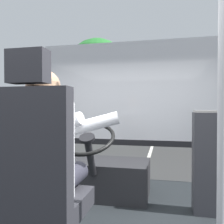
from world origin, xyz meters
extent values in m
cube|color=#313131|center=(0.00, 8.80, -0.03)|extent=(18.00, 44.00, 0.05)
cube|color=silver|center=(0.00, 8.80, 0.00)|extent=(0.12, 39.60, 0.00)
cube|color=#28282D|center=(-0.17, -0.39, 1.19)|extent=(0.48, 0.48, 0.12)
cube|color=#28282D|center=(-0.17, -0.58, 1.58)|extent=(0.48, 0.10, 0.66)
cube|color=#28282D|center=(-0.17, -0.58, 2.02)|extent=(0.22, 0.10, 0.18)
cylinder|color=#282833|center=(-0.08, -0.27, 1.32)|extent=(0.14, 0.44, 0.14)
cylinder|color=#282833|center=(-0.26, -0.27, 1.32)|extent=(0.14, 0.44, 0.14)
cylinder|color=silver|center=(-0.17, -0.42, 1.54)|extent=(0.37, 0.37, 0.58)
cube|color=#B2842D|center=(-0.17, -0.23, 1.61)|extent=(0.06, 0.01, 0.36)
sphere|color=#A37A5B|center=(-0.17, -0.42, 1.92)|extent=(0.21, 0.21, 0.21)
cylinder|color=silver|center=(-0.05, -0.14, 1.65)|extent=(0.60, 0.21, 0.24)
cylinder|color=silver|center=(-0.29, -0.14, 1.65)|extent=(0.60, 0.21, 0.24)
cube|color=black|center=(-0.17, 0.88, 0.99)|extent=(1.10, 0.56, 0.40)
cylinder|color=black|center=(-0.17, 0.50, 1.31)|extent=(0.07, 0.26, 0.43)
torus|color=black|center=(-0.17, 0.40, 1.51)|extent=(0.54, 0.49, 0.28)
cylinder|color=black|center=(-0.17, 0.40, 1.51)|extent=(0.15, 0.15, 0.09)
cylinder|color=#B7B7BC|center=(0.83, -0.44, 1.93)|extent=(0.04, 0.04, 2.28)
cube|color=#333338|center=(0.94, 0.65, 1.27)|extent=(0.24, 0.20, 0.96)
cube|color=#9E9993|center=(0.94, 0.65, 1.76)|extent=(0.22, 0.18, 0.02)
cube|color=silver|center=(0.00, 1.62, 2.04)|extent=(2.50, 0.01, 1.40)
cube|color=black|center=(0.00, 1.62, 1.30)|extent=(2.50, 0.08, 0.08)
cylinder|color=#4C3828|center=(-3.09, 10.86, 1.39)|extent=(0.32, 0.32, 2.78)
sphere|color=#27732D|center=(-3.09, 10.86, 3.88)|extent=(3.38, 3.38, 3.38)
cube|color=gray|center=(4.24, 18.80, 2.83)|extent=(11.55, 5.19, 5.67)
cube|color=#235184|center=(4.24, 16.14, 2.23)|extent=(11.08, 0.12, 0.60)
cylinder|color=black|center=(3.21, 12.94, 0.25)|extent=(0.14, 0.49, 0.49)
cylinder|color=black|center=(3.21, 10.40, 0.25)|extent=(0.14, 0.49, 0.49)
cube|color=navy|center=(4.19, 17.11, 0.55)|extent=(1.71, 4.29, 0.61)
cube|color=#282D33|center=(4.19, 16.86, 1.09)|extent=(1.40, 2.36, 0.47)
cylinder|color=black|center=(5.01, 18.44, 0.25)|extent=(0.14, 0.50, 0.50)
cylinder|color=black|center=(3.38, 18.44, 0.25)|extent=(0.14, 0.50, 0.50)
cylinder|color=black|center=(3.38, 15.78, 0.25)|extent=(0.14, 0.50, 0.50)
cube|color=#195633|center=(4.20, 23.28, 0.54)|extent=(1.83, 4.23, 0.60)
cube|color=#282D33|center=(4.20, 23.02, 1.07)|extent=(1.50, 2.32, 0.46)
cylinder|color=black|center=(5.07, 24.59, 0.24)|extent=(0.14, 0.49, 0.49)
cylinder|color=black|center=(3.33, 24.59, 0.24)|extent=(0.14, 0.49, 0.49)
cylinder|color=black|center=(5.07, 21.97, 0.24)|extent=(0.14, 0.49, 0.49)
cylinder|color=black|center=(3.33, 21.97, 0.24)|extent=(0.14, 0.49, 0.49)
camera|label=1|loc=(0.55, -1.72, 1.80)|focal=37.83mm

